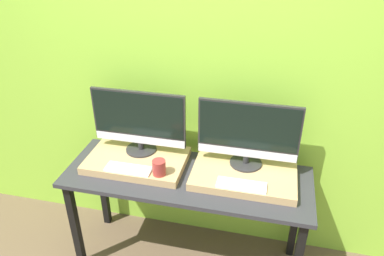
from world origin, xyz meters
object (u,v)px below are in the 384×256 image
(monitor_left, at_px, (139,121))
(mug, at_px, (159,168))
(keyboard_left, at_px, (128,169))
(monitor_right, at_px, (248,133))
(keyboard_right, at_px, (242,185))

(monitor_left, bearing_deg, mug, -48.94)
(keyboard_left, bearing_deg, monitor_right, 18.15)
(monitor_left, height_order, mug, monitor_left)
(mug, relative_size, monitor_right, 0.16)
(keyboard_left, height_order, mug, mug)
(mug, xyz_separation_m, monitor_right, (0.53, 0.24, 0.19))
(monitor_left, bearing_deg, keyboard_right, -18.15)
(keyboard_left, bearing_deg, keyboard_right, 0.00)
(monitor_left, height_order, keyboard_left, monitor_left)
(keyboard_left, bearing_deg, mug, 0.00)
(monitor_left, relative_size, monitor_right, 1.00)
(keyboard_left, xyz_separation_m, keyboard_right, (0.74, 0.00, 0.00))
(monitor_right, bearing_deg, monitor_left, 180.00)
(mug, bearing_deg, monitor_right, 24.65)
(monitor_left, xyz_separation_m, monitor_right, (0.74, 0.00, 0.00))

